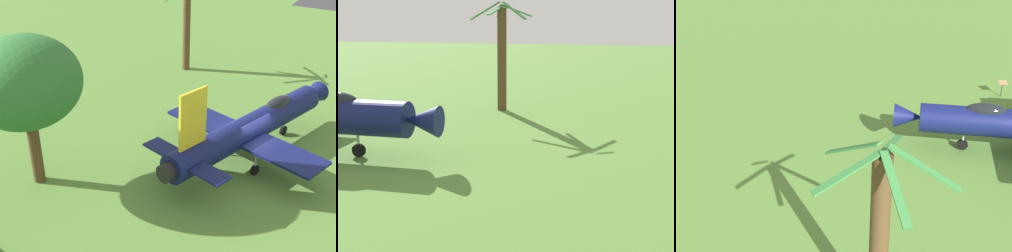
# 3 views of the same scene
# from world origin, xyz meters

# --- Properties ---
(palm_tree) EXTENTS (4.10, 4.33, 7.10)m
(palm_tree) POSITION_xyz_m (-6.73, -12.39, 3.55)
(palm_tree) COLOR brown
(palm_tree) RESTS_ON ground_plane
(info_plaque) EXTENTS (0.69, 0.55, 1.14)m
(info_plaque) POSITION_xyz_m (-0.94, 7.52, 0.85)
(info_plaque) COLOR #333333
(info_plaque) RESTS_ON ground_plane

